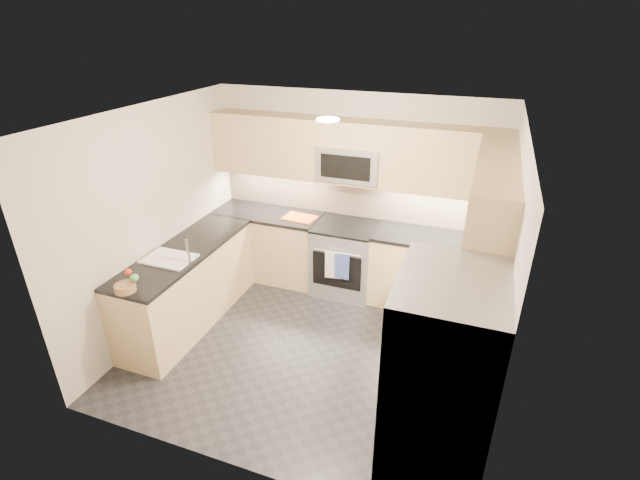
{
  "coord_description": "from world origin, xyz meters",
  "views": [
    {
      "loc": [
        1.52,
        -3.78,
        3.29
      ],
      "look_at": [
        0.0,
        0.35,
        1.15
      ],
      "focal_mm": 26.0,
      "sensor_mm": 36.0,
      "label": 1
    }
  ],
  "objects_px": {
    "fruit_basket": "(125,288)",
    "cutting_board": "(300,218)",
    "refrigerator": "(439,389)",
    "microwave": "(350,163)",
    "utensil_bowl": "(483,238)",
    "gas_range": "(345,259)"
  },
  "relations": [
    {
      "from": "utensil_bowl",
      "to": "fruit_basket",
      "type": "bearing_deg",
      "value": -145.17
    },
    {
      "from": "gas_range",
      "to": "cutting_board",
      "type": "relative_size",
      "value": 2.23
    },
    {
      "from": "refrigerator",
      "to": "cutting_board",
      "type": "bearing_deg",
      "value": 130.51
    },
    {
      "from": "gas_range",
      "to": "refrigerator",
      "type": "xyz_separation_m",
      "value": [
        1.45,
        -2.43,
        0.45
      ]
    },
    {
      "from": "microwave",
      "to": "fruit_basket",
      "type": "bearing_deg",
      "value": -122.85
    },
    {
      "from": "refrigerator",
      "to": "cutting_board",
      "type": "relative_size",
      "value": 4.4
    },
    {
      "from": "utensil_bowl",
      "to": "fruit_basket",
      "type": "relative_size",
      "value": 1.57
    },
    {
      "from": "fruit_basket",
      "to": "cutting_board",
      "type": "bearing_deg",
      "value": 68.01
    },
    {
      "from": "refrigerator",
      "to": "fruit_basket",
      "type": "height_order",
      "value": "refrigerator"
    },
    {
      "from": "refrigerator",
      "to": "utensil_bowl",
      "type": "height_order",
      "value": "refrigerator"
    },
    {
      "from": "refrigerator",
      "to": "cutting_board",
      "type": "height_order",
      "value": "refrigerator"
    },
    {
      "from": "gas_range",
      "to": "microwave",
      "type": "xyz_separation_m",
      "value": [
        0.0,
        0.12,
        1.24
      ]
    },
    {
      "from": "cutting_board",
      "to": "fruit_basket",
      "type": "bearing_deg",
      "value": -111.99
    },
    {
      "from": "microwave",
      "to": "utensil_bowl",
      "type": "xyz_separation_m",
      "value": [
        1.62,
        -0.15,
        -0.67
      ]
    },
    {
      "from": "gas_range",
      "to": "refrigerator",
      "type": "height_order",
      "value": "refrigerator"
    },
    {
      "from": "utensil_bowl",
      "to": "cutting_board",
      "type": "distance_m",
      "value": 2.24
    },
    {
      "from": "microwave",
      "to": "fruit_basket",
      "type": "height_order",
      "value": "microwave"
    },
    {
      "from": "utensil_bowl",
      "to": "cutting_board",
      "type": "bearing_deg",
      "value": 179.64
    },
    {
      "from": "gas_range",
      "to": "microwave",
      "type": "relative_size",
      "value": 1.2
    },
    {
      "from": "cutting_board",
      "to": "utensil_bowl",
      "type": "bearing_deg",
      "value": -0.36
    },
    {
      "from": "utensil_bowl",
      "to": "refrigerator",
      "type": "bearing_deg",
      "value": -94.03
    },
    {
      "from": "microwave",
      "to": "cutting_board",
      "type": "relative_size",
      "value": 1.86
    }
  ]
}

